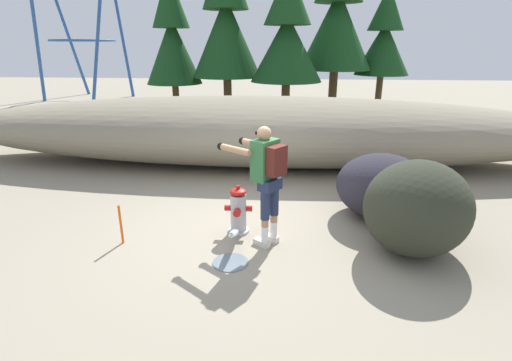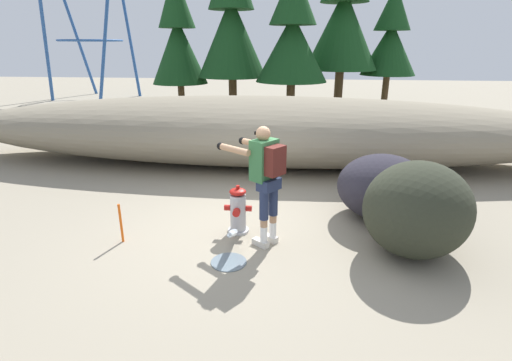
{
  "view_description": "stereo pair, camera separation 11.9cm",
  "coord_description": "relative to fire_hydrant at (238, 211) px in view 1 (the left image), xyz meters",
  "views": [
    {
      "loc": [
        0.61,
        -5.41,
        2.77
      ],
      "look_at": [
        0.16,
        0.27,
        0.75
      ],
      "focal_mm": 27.03,
      "sensor_mm": 36.0,
      "label": 1
    },
    {
      "loc": [
        0.73,
        -5.4,
        2.77
      ],
      "look_at": [
        0.16,
        0.27,
        0.75
      ],
      "focal_mm": 27.03,
      "sensor_mm": 36.0,
      "label": 2
    }
  ],
  "objects": [
    {
      "name": "pine_tree_far_right",
      "position": [
        4.66,
        11.96,
        2.64
      ],
      "size": [
        2.26,
        2.26,
        5.06
      ],
      "color": "#47331E",
      "rests_on": "ground_plane"
    },
    {
      "name": "pine_tree_right",
      "position": [
        2.61,
        11.31,
        3.52
      ],
      "size": [
        2.91,
        2.91,
        6.85
      ],
      "color": "#47331E",
      "rests_on": "ground_plane"
    },
    {
      "name": "dirt_embankment",
      "position": [
        0.08,
        3.78,
        0.45
      ],
      "size": [
        15.35,
        3.2,
        1.61
      ],
      "primitive_type": "ellipsoid",
      "color": "gray",
      "rests_on": "ground_plane"
    },
    {
      "name": "boulder_mid",
      "position": [
        2.52,
        -0.36,
        0.3
      ],
      "size": [
        2.06,
        2.1,
        1.31
      ],
      "primitive_type": "ellipsoid",
      "rotation": [
        0.0,
        0.0,
        0.98
      ],
      "color": "#2C3023",
      "rests_on": "ground_plane"
    },
    {
      "name": "pine_tree_left",
      "position": [
        -1.61,
        9.83,
        3.2
      ],
      "size": [
        2.61,
        2.61,
        6.36
      ],
      "color": "#47331E",
      "rests_on": "ground_plane"
    },
    {
      "name": "survey_stake",
      "position": [
        -1.66,
        -0.49,
        -0.05
      ],
      "size": [
        0.04,
        0.04,
        0.6
      ],
      "primitive_type": "cylinder",
      "color": "#E55914",
      "rests_on": "ground_plane"
    },
    {
      "name": "fire_hydrant",
      "position": [
        0.0,
        0.0,
        0.0
      ],
      "size": [
        0.42,
        0.38,
        0.77
      ],
      "color": "#B2B2B7",
      "rests_on": "ground_plane"
    },
    {
      "name": "pine_tree_far_left",
      "position": [
        -3.77,
        10.12,
        2.65
      ],
      "size": [
        2.17,
        2.17,
        5.43
      ],
      "color": "#47331E",
      "rests_on": "ground_plane"
    },
    {
      "name": "pine_tree_center",
      "position": [
        0.65,
        9.3,
        2.72
      ],
      "size": [
        2.6,
        2.6,
        5.35
      ],
      "color": "#47331E",
      "rests_on": "ground_plane"
    },
    {
      "name": "hydrant_water_jet",
      "position": [
        0.0,
        -0.64,
        -0.17
      ],
      "size": [
        0.48,
        1.01,
        0.44
      ],
      "color": "silver",
      "rests_on": "ground_plane"
    },
    {
      "name": "boulder_large",
      "position": [
        2.32,
        0.8,
        0.18
      ],
      "size": [
        1.85,
        1.83,
        1.07
      ],
      "primitive_type": "ellipsoid",
      "rotation": [
        0.0,
        0.0,
        1.3
      ],
      "color": "#282630",
      "rests_on": "ground_plane"
    },
    {
      "name": "utility_worker",
      "position": [
        0.43,
        -0.32,
        0.76
      ],
      "size": [
        1.01,
        0.9,
        1.74
      ],
      "rotation": [
        0.0,
        0.0,
        2.49
      ],
      "color": "beige",
      "rests_on": "ground_plane"
    },
    {
      "name": "ground_plane",
      "position": [
        0.08,
        0.03,
        -0.37
      ],
      "size": [
        56.0,
        56.0,
        0.04
      ],
      "primitive_type": "cube",
      "color": "gray"
    }
  ]
}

